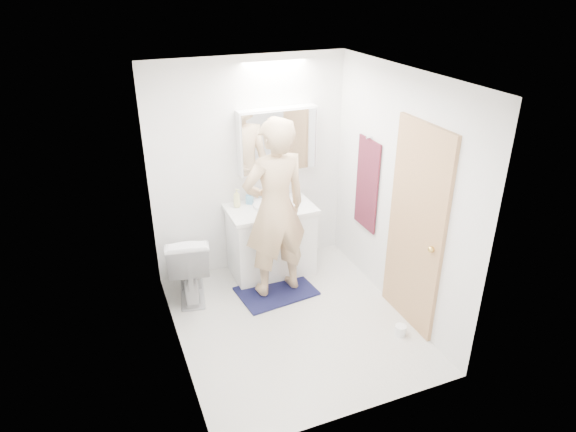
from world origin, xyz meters
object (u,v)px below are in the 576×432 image
toilet (189,263)px  toothbrush_cup (281,196)px  person (275,209)px  soap_bottle_a (237,198)px  soap_bottle_b (250,197)px  toilet_paper_roll (400,330)px  vanity_cabinet (271,242)px  medicine_cabinet (277,140)px

toilet → toothbrush_cup: toothbrush_cup is taller
toothbrush_cup → person: bearing=-116.4°
soap_bottle_a → soap_bottle_b: bearing=10.9°
soap_bottle_b → toilet_paper_roll: size_ratio=1.43×
soap_bottle_a → toilet_paper_roll: (1.08, -1.68, -0.87)m
person → soap_bottle_b: person is taller
vanity_cabinet → toothbrush_cup: bearing=40.5°
medicine_cabinet → toothbrush_cup: medicine_cabinet is taller
toothbrush_cup → toilet_paper_roll: bearing=-71.6°
soap_bottle_a → toothbrush_cup: (0.52, 0.01, -0.06)m
soap_bottle_b → toilet_paper_roll: (0.93, -1.71, -0.85)m
person → toilet_paper_roll: (0.85, -1.11, -0.95)m
toilet_paper_roll → vanity_cabinet: bearing=116.1°
vanity_cabinet → soap_bottle_b: soap_bottle_b is taller
toilet → person: size_ratio=0.41×
soap_bottle_b → toilet_paper_roll: bearing=-61.5°
soap_bottle_a → soap_bottle_b: (0.16, 0.03, -0.03)m
medicine_cabinet → toilet_paper_roll: bearing=-71.5°
vanity_cabinet → toilet: size_ratio=1.17×
vanity_cabinet → soap_bottle_a: (-0.33, 0.15, 0.53)m
soap_bottle_a → vanity_cabinet: bearing=-24.2°
medicine_cabinet → soap_bottle_a: (-0.50, -0.06, -0.58)m
vanity_cabinet → toilet_paper_roll: vanity_cabinet is taller
soap_bottle_b → toilet_paper_roll: soap_bottle_b is taller
toilet_paper_roll → toothbrush_cup: bearing=108.4°
vanity_cabinet → toilet_paper_roll: bearing=-63.9°
medicine_cabinet → person: 0.85m
vanity_cabinet → toothbrush_cup: 0.53m
vanity_cabinet → toilet: vanity_cabinet is taller
medicine_cabinet → toilet_paper_roll: size_ratio=8.00×
person → soap_bottle_a: (-0.23, 0.57, -0.07)m
soap_bottle_a → toothbrush_cup: 0.52m
person → soap_bottle_b: 0.61m
soap_bottle_a → toilet_paper_roll: soap_bottle_a is taller
vanity_cabinet → toilet: (-0.96, -0.11, -0.00)m
vanity_cabinet → medicine_cabinet: bearing=51.2°
soap_bottle_b → toilet: bearing=-159.4°
vanity_cabinet → soap_bottle_b: size_ratio=5.73×
vanity_cabinet → medicine_cabinet: size_ratio=1.02×
medicine_cabinet → soap_bottle_a: size_ratio=4.23×
toilet → soap_bottle_a: (0.63, 0.27, 0.54)m
medicine_cabinet → toilet: 1.62m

